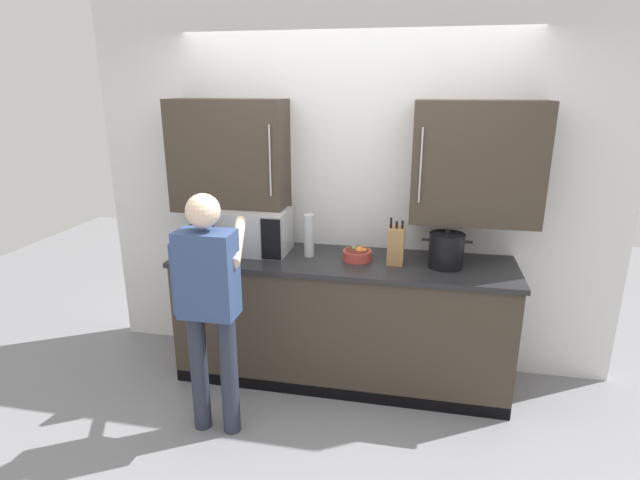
# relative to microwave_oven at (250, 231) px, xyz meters

# --- Properties ---
(ground_plane) EXTENTS (9.60, 9.60, 0.00)m
(ground_plane) POSITION_rel_microwave_oven_xyz_m (0.69, -0.85, -1.10)
(ground_plane) COLOR gray
(back_wall_tiled) EXTENTS (3.95, 0.44, 2.90)m
(back_wall_tiled) POSITION_rel_microwave_oven_xyz_m (0.69, 0.29, 0.40)
(back_wall_tiled) COLOR white
(back_wall_tiled) RESTS_ON ground_plane
(counter_unit) EXTENTS (2.42, 0.68, 0.94)m
(counter_unit) POSITION_rel_microwave_oven_xyz_m (0.69, -0.03, -0.63)
(counter_unit) COLOR #3D3328
(counter_unit) RESTS_ON ground_plane
(microwave_oven) EXTENTS (0.57, 0.71, 0.32)m
(microwave_oven) POSITION_rel_microwave_oven_xyz_m (0.00, 0.00, 0.00)
(microwave_oven) COLOR #B7BABF
(microwave_oven) RESTS_ON counter_unit
(fruit_bowl) EXTENTS (0.21, 0.21, 0.10)m
(fruit_bowl) POSITION_rel_microwave_oven_xyz_m (0.80, -0.02, -0.12)
(fruit_bowl) COLOR #AD3D33
(fruit_bowl) RESTS_ON counter_unit
(stock_pot) EXTENTS (0.33, 0.24, 0.27)m
(stock_pot) POSITION_rel_microwave_oven_xyz_m (1.40, -0.04, -0.04)
(stock_pot) COLOR black
(stock_pot) RESTS_ON counter_unit
(knife_block) EXTENTS (0.11, 0.15, 0.33)m
(knife_block) POSITION_rel_microwave_oven_xyz_m (1.07, -0.03, -0.03)
(knife_block) COLOR #A37547
(knife_block) RESTS_ON counter_unit
(thermos_flask) EXTENTS (0.07, 0.07, 0.31)m
(thermos_flask) POSITION_rel_microwave_oven_xyz_m (0.45, -0.01, -0.00)
(thermos_flask) COLOR #B7BABF
(thermos_flask) RESTS_ON counter_unit
(person_figure) EXTENTS (0.44, 0.60, 1.55)m
(person_figure) POSITION_rel_microwave_oven_xyz_m (0.01, -0.79, -0.18)
(person_figure) COLOR #282D3D
(person_figure) RESTS_ON ground_plane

